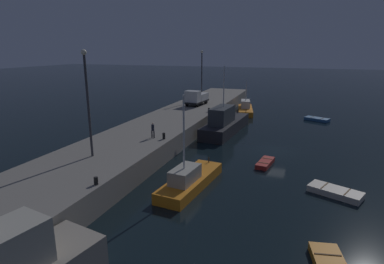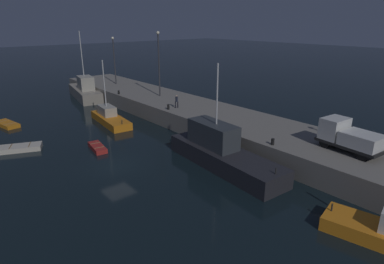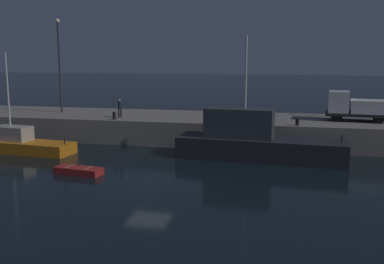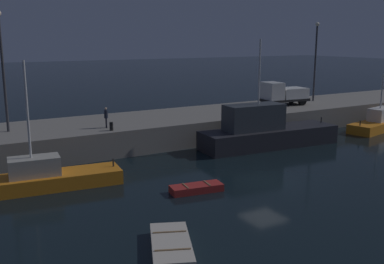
{
  "view_description": "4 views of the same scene",
  "coord_description": "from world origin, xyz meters",
  "px_view_note": "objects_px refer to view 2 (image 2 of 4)",
  "views": [
    {
      "loc": [
        -34.22,
        -2.63,
        10.88
      ],
      "look_at": [
        -1.78,
        9.01,
        1.79
      ],
      "focal_mm": 29.64,
      "sensor_mm": 36.0,
      "label": 1
    },
    {
      "loc": [
        24.02,
        -11.71,
        12.07
      ],
      "look_at": [
        1.9,
        7.07,
        2.11
      ],
      "focal_mm": 30.25,
      "sensor_mm": 36.0,
      "label": 2
    },
    {
      "loc": [
        8.0,
        -24.52,
        7.36
      ],
      "look_at": [
        0.74,
        8.94,
        1.48
      ],
      "focal_mm": 41.23,
      "sensor_mm": 36.0,
      "label": 3
    },
    {
      "loc": [
        -17.38,
        -20.81,
        8.86
      ],
      "look_at": [
        0.25,
        9.66,
        1.38
      ],
      "focal_mm": 41.21,
      "sensor_mm": 36.0,
      "label": 4
    }
  ],
  "objects_px": {
    "fishing_boat_blue": "(85,91)",
    "bollard_central": "(168,107)",
    "lamp_post_west": "(114,57)",
    "utility_truck": "(349,137)",
    "rowboat_white_mid": "(97,147)",
    "fishing_boat_white": "(110,118)",
    "lamp_post_east": "(159,59)",
    "dinghy_orange_near": "(20,148)",
    "fishing_boat_orange": "(221,152)",
    "dinghy_red_small": "(7,124)",
    "bollard_west": "(273,142)",
    "bollard_east": "(119,92)",
    "dockworker": "(177,101)"
  },
  "relations": [
    {
      "from": "rowboat_white_mid",
      "to": "bollard_west",
      "type": "distance_m",
      "value": 16.9
    },
    {
      "from": "bollard_west",
      "to": "dinghy_orange_near",
      "type": "bearing_deg",
      "value": -139.48
    },
    {
      "from": "lamp_post_west",
      "to": "fishing_boat_blue",
      "type": "bearing_deg",
      "value": -108.97
    },
    {
      "from": "dockworker",
      "to": "dinghy_orange_near",
      "type": "bearing_deg",
      "value": -100.6
    },
    {
      "from": "fishing_boat_orange",
      "to": "bollard_west",
      "type": "height_order",
      "value": "fishing_boat_orange"
    },
    {
      "from": "utility_truck",
      "to": "bollard_central",
      "type": "xyz_separation_m",
      "value": [
        -19.89,
        -3.41,
        -0.89
      ]
    },
    {
      "from": "dinghy_red_small",
      "to": "utility_truck",
      "type": "height_order",
      "value": "utility_truck"
    },
    {
      "from": "bollard_west",
      "to": "fishing_boat_blue",
      "type": "bearing_deg",
      "value": -177.7
    },
    {
      "from": "bollard_west",
      "to": "rowboat_white_mid",
      "type": "bearing_deg",
      "value": -144.26
    },
    {
      "from": "fishing_boat_blue",
      "to": "utility_truck",
      "type": "bearing_deg",
      "value": 7.0
    },
    {
      "from": "dockworker",
      "to": "bollard_west",
      "type": "height_order",
      "value": "dockworker"
    },
    {
      "from": "fishing_boat_white",
      "to": "fishing_boat_blue",
      "type": "bearing_deg",
      "value": 167.78
    },
    {
      "from": "fishing_boat_orange",
      "to": "rowboat_white_mid",
      "type": "distance_m",
      "value": 12.57
    },
    {
      "from": "fishing_boat_orange",
      "to": "utility_truck",
      "type": "distance_m",
      "value": 10.4
    },
    {
      "from": "rowboat_white_mid",
      "to": "lamp_post_west",
      "type": "bearing_deg",
      "value": 147.64
    },
    {
      "from": "utility_truck",
      "to": "bollard_central",
      "type": "height_order",
      "value": "utility_truck"
    },
    {
      "from": "fishing_boat_blue",
      "to": "lamp_post_east",
      "type": "xyz_separation_m",
      "value": [
        14.06,
        5.12,
        5.91
      ]
    },
    {
      "from": "rowboat_white_mid",
      "to": "dockworker",
      "type": "height_order",
      "value": "dockworker"
    },
    {
      "from": "rowboat_white_mid",
      "to": "bollard_central",
      "type": "height_order",
      "value": "bollard_central"
    },
    {
      "from": "fishing_boat_orange",
      "to": "lamp_post_west",
      "type": "distance_m",
      "value": 32.47
    },
    {
      "from": "fishing_boat_white",
      "to": "bollard_central",
      "type": "xyz_separation_m",
      "value": [
        5.77,
        4.86,
        1.69
      ]
    },
    {
      "from": "utility_truck",
      "to": "bollard_central",
      "type": "relative_size",
      "value": 8.2
    },
    {
      "from": "dinghy_orange_near",
      "to": "lamp_post_west",
      "type": "bearing_deg",
      "value": 130.12
    },
    {
      "from": "fishing_boat_white",
      "to": "dinghy_red_small",
      "type": "distance_m",
      "value": 12.37
    },
    {
      "from": "fishing_boat_orange",
      "to": "lamp_post_east",
      "type": "bearing_deg",
      "value": 160.3
    },
    {
      "from": "dinghy_orange_near",
      "to": "lamp_post_east",
      "type": "relative_size",
      "value": 0.48
    },
    {
      "from": "fishing_boat_white",
      "to": "rowboat_white_mid",
      "type": "xyz_separation_m",
      "value": [
        7.34,
        -5.08,
        -0.48
      ]
    },
    {
      "from": "utility_truck",
      "to": "lamp_post_east",
      "type": "bearing_deg",
      "value": 179.75
    },
    {
      "from": "dinghy_red_small",
      "to": "lamp_post_east",
      "type": "xyz_separation_m",
      "value": [
        6.01,
        18.55,
        6.92
      ]
    },
    {
      "from": "lamp_post_west",
      "to": "utility_truck",
      "type": "distance_m",
      "value": 39.22
    },
    {
      "from": "rowboat_white_mid",
      "to": "bollard_east",
      "type": "distance_m",
      "value": 16.43
    },
    {
      "from": "fishing_boat_white",
      "to": "dinghy_red_small",
      "type": "bearing_deg",
      "value": -124.66
    },
    {
      "from": "dinghy_red_small",
      "to": "dockworker",
      "type": "distance_m",
      "value": 20.89
    },
    {
      "from": "lamp_post_east",
      "to": "bollard_central",
      "type": "xyz_separation_m",
      "value": [
        6.79,
        -3.53,
        -4.75
      ]
    },
    {
      "from": "fishing_boat_blue",
      "to": "bollard_central",
      "type": "height_order",
      "value": "fishing_boat_blue"
    },
    {
      "from": "fishing_boat_orange",
      "to": "bollard_east",
      "type": "relative_size",
      "value": 23.22
    },
    {
      "from": "fishing_boat_orange",
      "to": "dinghy_red_small",
      "type": "relative_size",
      "value": 2.95
    },
    {
      "from": "dinghy_orange_near",
      "to": "rowboat_white_mid",
      "type": "xyz_separation_m",
      "value": [
        4.73,
        5.88,
        -0.03
      ]
    },
    {
      "from": "bollard_west",
      "to": "bollard_central",
      "type": "height_order",
      "value": "bollard_central"
    },
    {
      "from": "lamp_post_east",
      "to": "bollard_west",
      "type": "relative_size",
      "value": 15.83
    },
    {
      "from": "dinghy_orange_near",
      "to": "bollard_central",
      "type": "height_order",
      "value": "bollard_central"
    },
    {
      "from": "rowboat_white_mid",
      "to": "fishing_boat_white",
      "type": "bearing_deg",
      "value": 145.33
    },
    {
      "from": "fishing_boat_white",
      "to": "utility_truck",
      "type": "bearing_deg",
      "value": 17.87
    },
    {
      "from": "fishing_boat_blue",
      "to": "fishing_boat_orange",
      "type": "relative_size",
      "value": 0.94
    },
    {
      "from": "fishing_boat_orange",
      "to": "utility_truck",
      "type": "xyz_separation_m",
      "value": [
        7.71,
        6.67,
        2.01
      ]
    },
    {
      "from": "utility_truck",
      "to": "lamp_post_west",
      "type": "bearing_deg",
      "value": -179.72
    },
    {
      "from": "fishing_boat_white",
      "to": "bollard_central",
      "type": "distance_m",
      "value": 7.73
    },
    {
      "from": "fishing_boat_white",
      "to": "lamp_post_east",
      "type": "bearing_deg",
      "value": 96.92
    },
    {
      "from": "fishing_boat_orange",
      "to": "dinghy_orange_near",
      "type": "distance_m",
      "value": 19.84
    },
    {
      "from": "bollard_east",
      "to": "fishing_boat_orange",
      "type": "bearing_deg",
      "value": -6.99
    }
  ]
}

